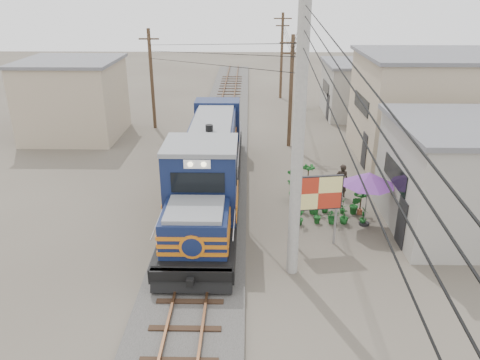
{
  "coord_description": "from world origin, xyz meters",
  "views": [
    {
      "loc": [
        1.87,
        -15.1,
        9.74
      ],
      "look_at": [
        1.53,
        2.89,
        2.2
      ],
      "focal_mm": 35.0,
      "sensor_mm": 36.0,
      "label": 1
    }
  ],
  "objects_px": {
    "billboard": "(318,195)",
    "market_umbrella": "(369,179)",
    "locomotive": "(209,166)",
    "vendor": "(342,181)"
  },
  "relations": [
    {
      "from": "vendor",
      "to": "locomotive",
      "type": "bearing_deg",
      "value": 5.79
    },
    {
      "from": "locomotive",
      "to": "vendor",
      "type": "height_order",
      "value": "locomotive"
    },
    {
      "from": "market_umbrella",
      "to": "vendor",
      "type": "height_order",
      "value": "market_umbrella"
    },
    {
      "from": "locomotive",
      "to": "market_umbrella",
      "type": "relative_size",
      "value": 6.08
    },
    {
      "from": "billboard",
      "to": "market_umbrella",
      "type": "bearing_deg",
      "value": 27.69
    },
    {
      "from": "billboard",
      "to": "market_umbrella",
      "type": "distance_m",
      "value": 2.97
    },
    {
      "from": "locomotive",
      "to": "market_umbrella",
      "type": "height_order",
      "value": "locomotive"
    },
    {
      "from": "locomotive",
      "to": "billboard",
      "type": "height_order",
      "value": "locomotive"
    },
    {
      "from": "billboard",
      "to": "vendor",
      "type": "distance_m",
      "value": 5.23
    },
    {
      "from": "locomotive",
      "to": "market_umbrella",
      "type": "bearing_deg",
      "value": -20.24
    }
  ]
}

